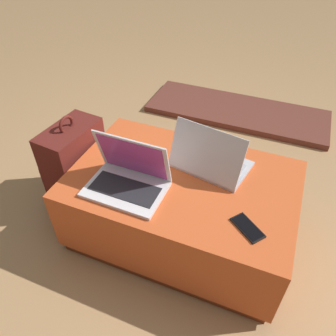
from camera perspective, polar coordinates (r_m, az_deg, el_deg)
name	(u,v)px	position (r m, az deg, el deg)	size (l,w,h in m)	color
ground_plane	(181,231)	(1.77, 2.20, -10.91)	(14.00, 14.00, 0.00)	tan
ottoman	(182,206)	(1.63, 2.38, -6.70)	(1.03, 0.68, 0.38)	maroon
laptop_near	(128,178)	(1.43, -6.99, -1.73)	(0.34, 0.24, 0.24)	silver
laptop_far	(210,160)	(1.52, 7.30, 1.38)	(0.38, 0.29, 0.23)	silver
cell_phone	(248,228)	(1.33, 13.68, -10.05)	(0.15, 0.14, 0.01)	black
backpack	(75,165)	(1.87, -15.95, 0.44)	(0.27, 0.35, 0.55)	#5B1E19
fireplace_hearth	(237,111)	(2.71, 11.88, 9.65)	(1.40, 0.50, 0.04)	brown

